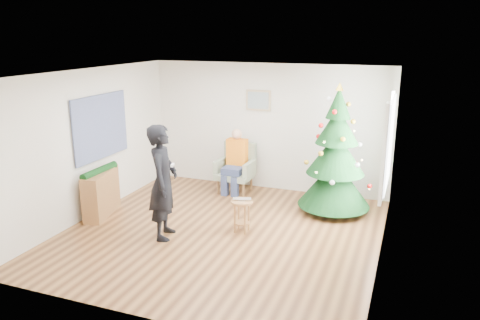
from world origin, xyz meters
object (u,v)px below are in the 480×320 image
at_px(christmas_tree, 336,155).
at_px(console, 101,193).
at_px(standing_man, 163,182).
at_px(stool, 242,216).
at_px(armchair, 236,174).

distance_m(christmas_tree, console, 4.26).
bearing_deg(christmas_tree, console, -157.11).
bearing_deg(console, standing_man, -29.02).
bearing_deg(christmas_tree, stool, -130.84).
relative_size(standing_man, console, 1.84).
xyz_separation_m(stool, armchair, (-0.83, 1.89, 0.09)).
relative_size(christmas_tree, standing_man, 1.28).
height_order(christmas_tree, stool, christmas_tree).
distance_m(stool, armchair, 2.07).
relative_size(armchair, console, 0.99).
height_order(stool, armchair, armchair).
height_order(armchair, console, armchair).
bearing_deg(console, armchair, 35.69).
xyz_separation_m(christmas_tree, standing_man, (-2.35, -2.06, -0.14)).
xyz_separation_m(armchair, console, (-1.79, -2.08, 0.04)).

